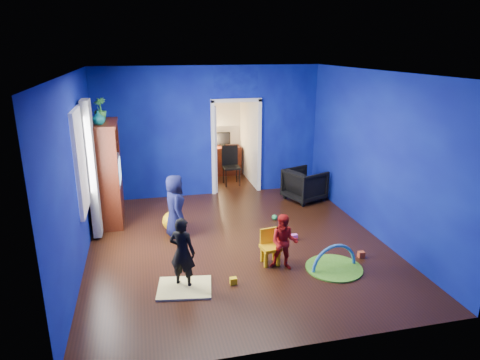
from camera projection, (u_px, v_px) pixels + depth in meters
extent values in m
cube|color=black|center=(237.00, 244.00, 7.43)|extent=(5.00, 5.50, 0.01)
cube|color=white|center=(237.00, 72.00, 6.56)|extent=(5.00, 5.50, 0.01)
cube|color=navy|center=(210.00, 132.00, 9.55)|extent=(5.00, 0.02, 2.90)
cube|color=navy|center=(296.00, 231.00, 4.44)|extent=(5.00, 0.02, 2.90)
cube|color=navy|center=(76.00, 173.00, 6.45)|extent=(0.02, 5.50, 2.90)
cube|color=navy|center=(375.00, 155.00, 7.54)|extent=(0.02, 5.50, 2.90)
imported|color=black|center=(305.00, 185.00, 9.46)|extent=(1.00, 0.99, 0.71)
imported|color=black|center=(182.00, 252.00, 5.99)|extent=(0.45, 0.41, 1.04)
imported|color=black|center=(175.00, 206.00, 7.59)|extent=(0.39, 0.57, 1.14)
imported|color=red|center=(284.00, 242.00, 6.48)|extent=(0.52, 0.47, 0.88)
imported|color=#0B565E|center=(98.00, 118.00, 7.50)|extent=(0.29, 0.29, 0.25)
imported|color=green|center=(100.00, 109.00, 7.96)|extent=(0.31, 0.31, 0.41)
cube|color=#371509|center=(105.00, 173.00, 8.11)|extent=(0.58, 1.14, 1.96)
cube|color=silver|center=(107.00, 171.00, 8.11)|extent=(0.46, 0.70, 0.54)
cube|color=#F2E07A|center=(185.00, 288.00, 6.05)|extent=(0.84, 0.71, 0.03)
sphere|color=yellow|center=(172.00, 221.00, 7.93)|extent=(0.36, 0.36, 0.36)
cube|color=yellow|center=(270.00, 249.00, 6.69)|extent=(0.32, 0.32, 0.50)
cylinder|color=#439321|center=(334.00, 268.00, 6.60)|extent=(0.87, 0.87, 0.02)
torus|color=#3F8CD8|center=(334.00, 267.00, 6.60)|extent=(0.78, 0.17, 0.78)
cube|color=white|center=(79.00, 161.00, 6.75)|extent=(0.03, 0.95, 1.55)
cube|color=slate|center=(92.00, 170.00, 7.37)|extent=(0.14, 0.42, 2.40)
cube|color=white|center=(236.00, 148.00, 9.80)|extent=(1.16, 0.10, 2.10)
cube|color=#3D140A|center=(224.00, 160.00, 11.40)|extent=(0.88, 0.44, 0.75)
cube|color=black|center=(223.00, 138.00, 11.34)|extent=(0.40, 0.05, 0.32)
sphere|color=#FFD88C|center=(213.00, 140.00, 11.23)|extent=(0.14, 0.14, 0.14)
cube|color=black|center=(231.00, 167.00, 10.48)|extent=(0.40, 0.40, 0.92)
cube|color=white|center=(222.00, 98.00, 11.01)|extent=(0.88, 0.24, 0.04)
cube|color=#D54E23|center=(361.00, 255.00, 6.94)|extent=(0.10, 0.08, 0.10)
cube|color=yellow|center=(233.00, 281.00, 6.16)|extent=(0.10, 0.08, 0.10)
sphere|color=green|center=(275.00, 217.00, 8.45)|extent=(0.11, 0.11, 0.11)
cube|color=#D951B2|center=(294.00, 237.00, 7.58)|extent=(0.10, 0.08, 0.10)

